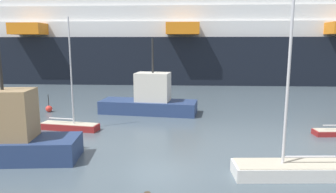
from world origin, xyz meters
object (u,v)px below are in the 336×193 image
object	(u,v)px
channel_buoy_0	(49,109)
cruise_ship	(247,41)
fishing_boat_0	(1,136)
fishing_boat_1	(150,100)
sailboat_0	(291,167)
sailboat_3	(70,124)

from	to	relation	value
channel_buoy_0	cruise_ship	size ratio (longest dim) A/B	0.01
fishing_boat_0	fishing_boat_1	bearing A→B (deg)	54.93
sailboat_0	channel_buoy_0	xyz separation A→B (m)	(-17.55, 12.98, -0.17)
sailboat_3	cruise_ship	world-z (taller)	cruise_ship
sailboat_0	channel_buoy_0	bearing A→B (deg)	-40.19
fishing_boat_0	channel_buoy_0	world-z (taller)	fishing_boat_0
sailboat_3	channel_buoy_0	xyz separation A→B (m)	(-4.09, 5.69, -0.08)
sailboat_3	fishing_boat_1	bearing A→B (deg)	56.26
fishing_boat_1	channel_buoy_0	size ratio (longest dim) A/B	5.46
sailboat_3	fishing_boat_0	xyz separation A→B (m)	(-1.38, -6.05, 0.94)
fishing_boat_1	sailboat_0	bearing A→B (deg)	-50.54
sailboat_3	fishing_boat_0	world-z (taller)	sailboat_3
sailboat_3	channel_buoy_0	size ratio (longest dim) A/B	4.94
sailboat_0	fishing_boat_1	distance (m)	15.40
sailboat_0	fishing_boat_1	bearing A→B (deg)	-61.50
channel_buoy_0	sailboat_0	bearing A→B (deg)	-36.49
sailboat_0	sailboat_3	bearing A→B (deg)	-32.15
fishing_boat_0	fishing_boat_1	distance (m)	13.52
sailboat_0	sailboat_3	world-z (taller)	sailboat_0
sailboat_3	fishing_boat_0	size ratio (longest dim) A/B	0.94
cruise_ship	fishing_boat_0	bearing A→B (deg)	-117.58
sailboat_3	fishing_boat_0	distance (m)	6.28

